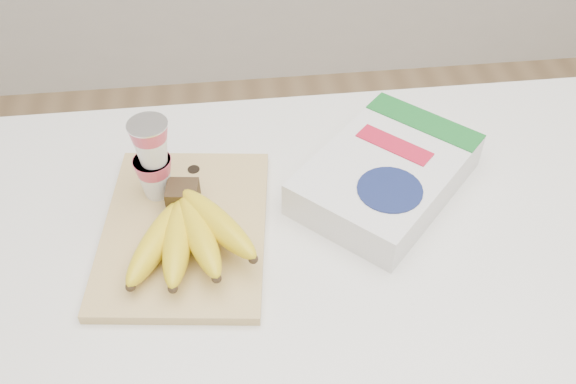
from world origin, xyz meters
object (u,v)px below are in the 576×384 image
object	(u,v)px
bananas	(188,232)
yogurt_stack	(152,157)
cutting_board	(185,229)
cereal_box	(386,174)

from	to	relation	value
bananas	yogurt_stack	bearing A→B (deg)	112.45
cutting_board	cereal_box	world-z (taller)	cereal_box
yogurt_stack	cutting_board	bearing A→B (deg)	-62.33
bananas	cereal_box	bearing A→B (deg)	17.69
bananas	cereal_box	size ratio (longest dim) A/B	0.61
yogurt_stack	cereal_box	distance (m)	0.37
cutting_board	bananas	size ratio (longest dim) A/B	1.57
bananas	yogurt_stack	xyz separation A→B (m)	(-0.05, 0.11, 0.05)
cutting_board	bananas	distance (m)	0.05
bananas	yogurt_stack	size ratio (longest dim) A/B	1.50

